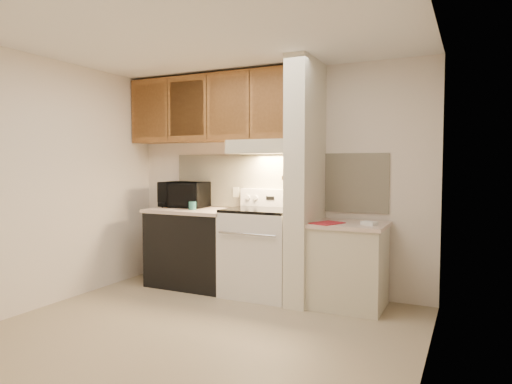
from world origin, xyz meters
The scene contains 50 objects.
floor centered at (0.00, 0.00, 0.00)m, with size 3.60×3.60×0.00m, color tan.
ceiling centered at (0.00, 0.00, 2.50)m, with size 3.60×3.60×0.00m, color white.
wall_back centered at (0.00, 1.50, 1.25)m, with size 3.60×0.02×2.50m, color silver.
wall_left centered at (-1.80, 0.00, 1.25)m, with size 0.02×3.00×2.50m, color silver.
wall_right centered at (1.80, 0.00, 1.25)m, with size 0.02×3.00×2.50m, color silver.
backsplash centered at (0.00, 1.49, 1.24)m, with size 2.60×0.02×0.63m, color beige.
range_body centered at (0.00, 1.16, 0.46)m, with size 0.76×0.65×0.92m, color silver.
oven_window centered at (0.00, 0.84, 0.50)m, with size 0.50×0.01×0.30m, color black.
oven_handle centered at (0.00, 0.80, 0.72)m, with size 0.02×0.02×0.65m, color silver.
cooktop centered at (0.00, 1.16, 0.94)m, with size 0.74×0.64×0.03m, color black.
range_backguard centered at (0.00, 1.44, 1.05)m, with size 0.76×0.08×0.20m, color silver.
range_display centered at (0.00, 1.40, 1.05)m, with size 0.10×0.01×0.04m, color black.
range_knob_left_outer centered at (-0.28, 1.40, 1.05)m, with size 0.05×0.05×0.02m, color silver.
range_knob_left_inner centered at (-0.18, 1.40, 1.05)m, with size 0.05×0.05×0.02m, color silver.
range_knob_right_inner centered at (0.18, 1.40, 1.05)m, with size 0.05×0.05×0.02m, color silver.
range_knob_right_outer centered at (0.28, 1.40, 1.05)m, with size 0.05×0.05×0.02m, color silver.
dishwasher_front centered at (-0.88, 1.17, 0.43)m, with size 1.00×0.63×0.87m, color black.
left_countertop centered at (-0.88, 1.17, 0.89)m, with size 1.04×0.67×0.04m, color beige.
spoon_rest centered at (-1.00, 1.36, 0.92)m, with size 0.20×0.06×0.01m, color black.
teal_jar centered at (-0.83, 1.06, 0.96)m, with size 0.09×0.09×0.10m, color #235C5A.
outlet centered at (-0.48, 1.48, 1.10)m, with size 0.08×0.01×0.12m, color beige.
microwave centered at (-1.10, 1.31, 1.06)m, with size 0.56×0.38×0.31m, color black.
partition_pillar centered at (0.51, 1.15, 1.25)m, with size 0.22×0.70×2.50m, color beige.
pillar_trim centered at (0.39, 1.15, 1.30)m, with size 0.01×0.70×0.04m, color brown.
knife_strip centered at (0.39, 1.10, 1.32)m, with size 0.02×0.42×0.04m, color black.
knife_blade_a centered at (0.38, 0.93, 1.22)m, with size 0.01×0.04×0.16m, color silver.
knife_handle_a centered at (0.38, 0.94, 1.37)m, with size 0.02×0.02×0.10m, color black.
knife_blade_b centered at (0.38, 1.02, 1.21)m, with size 0.01×0.04×0.18m, color silver.
knife_handle_b centered at (0.38, 1.02, 1.37)m, with size 0.02×0.02×0.10m, color black.
knife_blade_c centered at (0.38, 1.11, 1.20)m, with size 0.01×0.04×0.20m, color silver.
knife_handle_c centered at (0.38, 1.09, 1.37)m, with size 0.02×0.02×0.10m, color black.
knife_blade_d centered at (0.38, 1.18, 1.22)m, with size 0.01×0.04×0.16m, color silver.
knife_handle_d centered at (0.38, 1.18, 1.37)m, with size 0.02×0.02×0.10m, color black.
knife_blade_e centered at (0.38, 1.27, 1.21)m, with size 0.01×0.04×0.18m, color silver.
knife_handle_e centered at (0.38, 1.27, 1.37)m, with size 0.02×0.02×0.10m, color black.
oven_mitt centered at (0.38, 1.32, 1.20)m, with size 0.03×0.09×0.23m, color slate.
right_cab_base centered at (0.97, 1.15, 0.40)m, with size 0.70×0.60×0.81m, color beige.
right_countertop centered at (0.97, 1.15, 0.83)m, with size 0.74×0.64×0.04m, color beige.
red_folder centered at (0.79, 1.00, 0.86)m, with size 0.22×0.31×0.01m, color #A71E28.
white_box centered at (1.19, 1.05, 0.87)m, with size 0.14×0.09×0.04m, color white.
range_hood centered at (0.00, 1.28, 1.62)m, with size 0.78×0.44×0.15m, color beige.
hood_lip centered at (0.00, 1.07, 1.58)m, with size 0.78×0.04×0.06m, color beige.
upper_cabinets centered at (-0.69, 1.32, 2.08)m, with size 2.18×0.33×0.77m, color brown.
cab_door_a centered at (-1.51, 1.17, 2.08)m, with size 0.46×0.01×0.63m, color brown.
cab_gap_a centered at (-1.23, 1.16, 2.08)m, with size 0.01×0.01×0.73m, color black.
cab_door_b centered at (-0.96, 1.17, 2.08)m, with size 0.46×0.01×0.63m, color brown.
cab_gap_b centered at (-0.69, 1.16, 2.08)m, with size 0.01×0.01×0.73m, color black.
cab_door_c centered at (-0.42, 1.17, 2.08)m, with size 0.46×0.01×0.63m, color brown.
cab_gap_c centered at (-0.14, 1.16, 2.08)m, with size 0.01×0.01×0.73m, color black.
cab_door_d centered at (0.13, 1.17, 2.08)m, with size 0.46×0.01×0.63m, color brown.
Camera 1 is at (2.08, -3.32, 1.43)m, focal length 32.00 mm.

